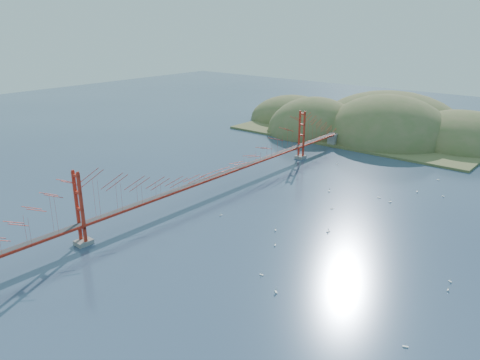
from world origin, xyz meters
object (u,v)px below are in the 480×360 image
Objects in this scene: bridge at (218,157)px; sailboat_0 at (221,215)px; sailboat_1 at (276,230)px; sailboat_2 at (276,291)px.

bridge reaches higher than sailboat_0.
sailboat_1 is 1.03× the size of sailboat_0.
sailboat_2 is at bearing -54.07° from sailboat_1.
sailboat_0 is at bearing -45.49° from bridge.
bridge is at bearing 134.51° from sailboat_0.
sailboat_2 is at bearing -32.19° from sailboat_0.
bridge reaches higher than sailboat_2.
sailboat_1 reaches higher than sailboat_0.
bridge is 14.04m from sailboat_0.
sailboat_2 is 1.24× the size of sailboat_0.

